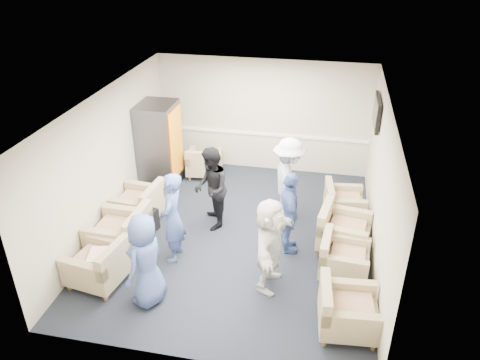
% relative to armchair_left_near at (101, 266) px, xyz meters
% --- Properties ---
extents(floor, '(6.00, 6.00, 0.00)m').
position_rel_armchair_left_near_xyz_m(floor, '(1.92, 1.75, -0.34)').
color(floor, black).
rests_on(floor, ground).
extents(ceiling, '(6.00, 6.00, 0.00)m').
position_rel_armchair_left_near_xyz_m(ceiling, '(1.92, 1.75, 2.36)').
color(ceiling, white).
rests_on(ceiling, back_wall).
extents(back_wall, '(5.00, 0.02, 2.70)m').
position_rel_armchair_left_near_xyz_m(back_wall, '(1.92, 4.75, 1.01)').
color(back_wall, beige).
rests_on(back_wall, floor).
extents(front_wall, '(5.00, 0.02, 2.70)m').
position_rel_armchair_left_near_xyz_m(front_wall, '(1.92, -1.25, 1.01)').
color(front_wall, beige).
rests_on(front_wall, floor).
extents(left_wall, '(0.02, 6.00, 2.70)m').
position_rel_armchair_left_near_xyz_m(left_wall, '(-0.58, 1.75, 1.01)').
color(left_wall, beige).
rests_on(left_wall, floor).
extents(right_wall, '(0.02, 6.00, 2.70)m').
position_rel_armchair_left_near_xyz_m(right_wall, '(4.42, 1.75, 1.01)').
color(right_wall, beige).
rests_on(right_wall, floor).
extents(chair_rail, '(4.98, 0.04, 0.06)m').
position_rel_armchair_left_near_xyz_m(chair_rail, '(1.92, 4.73, 0.56)').
color(chair_rail, white).
rests_on(chair_rail, back_wall).
extents(tv, '(0.10, 1.00, 0.58)m').
position_rel_armchair_left_near_xyz_m(tv, '(4.36, 3.55, 1.70)').
color(tv, black).
rests_on(tv, right_wall).
extents(armchair_left_near, '(0.99, 0.99, 0.69)m').
position_rel_armchair_left_near_xyz_m(armchair_left_near, '(0.00, 0.00, 0.00)').
color(armchair_left_near, tan).
rests_on(armchair_left_near, floor).
extents(armchair_left_mid, '(0.97, 0.97, 0.76)m').
position_rel_armchair_left_near_xyz_m(armchair_left_mid, '(0.01, 0.85, 0.04)').
color(armchair_left_mid, tan).
rests_on(armchair_left_mid, floor).
extents(armchair_left_far, '(0.97, 0.97, 0.71)m').
position_rel_armchair_left_near_xyz_m(armchair_left_far, '(-0.08, 1.90, 0.01)').
color(armchair_left_far, tan).
rests_on(armchair_left_far, floor).
extents(armchair_right_near, '(0.91, 0.91, 0.67)m').
position_rel_armchair_left_near_xyz_m(armchair_right_near, '(3.93, -0.27, -0.01)').
color(armchair_right_near, tan).
rests_on(armchair_right_near, floor).
extents(armchair_right_midnear, '(0.85, 0.85, 0.63)m').
position_rel_armchair_left_near_xyz_m(armchair_right_midnear, '(3.87, 0.99, -0.03)').
color(armchair_right_midnear, tan).
rests_on(armchair_right_midnear, floor).
extents(armchair_right_midfar, '(1.01, 1.01, 0.70)m').
position_rel_armchair_left_near_xyz_m(armchair_right_midfar, '(3.85, 1.78, 0.01)').
color(armchair_right_midfar, tan).
rests_on(armchair_right_midfar, floor).
extents(armchair_right_far, '(0.87, 0.87, 0.62)m').
position_rel_armchair_left_near_xyz_m(armchair_right_far, '(3.87, 2.86, -0.03)').
color(armchair_right_far, tan).
rests_on(armchair_right_far, floor).
extents(armchair_corner, '(0.88, 0.88, 0.63)m').
position_rel_armchair_left_near_xyz_m(armchair_corner, '(0.65, 4.06, -0.03)').
color(armchair_corner, tan).
rests_on(armchair_corner, floor).
extents(vending_machine, '(0.79, 0.93, 1.96)m').
position_rel_armchair_left_near_xyz_m(vending_machine, '(-0.17, 3.41, 0.64)').
color(vending_machine, '#4B4A52').
rests_on(vending_machine, floor).
extents(backpack, '(0.35, 0.29, 0.53)m').
position_rel_armchair_left_near_xyz_m(backpack, '(0.20, 1.65, -0.07)').
color(backpack, black).
rests_on(backpack, floor).
extents(pillow, '(0.41, 0.49, 0.12)m').
position_rel_armchair_left_near_xyz_m(pillow, '(-0.01, 0.01, 0.17)').
color(pillow, white).
rests_on(pillow, armchair_left_near).
extents(person_front_left, '(0.68, 0.87, 1.57)m').
position_rel_armchair_left_near_xyz_m(person_front_left, '(0.92, -0.25, 0.44)').
color(person_front_left, '#3E5696').
rests_on(person_front_left, floor).
extents(person_mid_left, '(0.43, 0.63, 1.68)m').
position_rel_armchair_left_near_xyz_m(person_mid_left, '(0.97, 0.88, 0.50)').
color(person_mid_left, '#3E5696').
rests_on(person_mid_left, floor).
extents(person_back_left, '(0.85, 0.96, 1.66)m').
position_rel_armchair_left_near_xyz_m(person_back_left, '(1.36, 2.03, 0.49)').
color(person_back_left, black).
rests_on(person_back_left, floor).
extents(person_back_right, '(0.93, 1.27, 1.76)m').
position_rel_armchair_left_near_xyz_m(person_back_right, '(2.78, 2.55, 0.54)').
color(person_back_right, silver).
rests_on(person_back_right, floor).
extents(person_mid_right, '(0.60, 0.99, 1.58)m').
position_rel_armchair_left_near_xyz_m(person_mid_right, '(2.91, 1.51, 0.44)').
color(person_mid_right, '#3E5696').
rests_on(person_mid_right, floor).
extents(person_front_right, '(0.64, 1.54, 1.61)m').
position_rel_armchair_left_near_xyz_m(person_front_right, '(2.71, 0.49, 0.46)').
color(person_front_right, silver).
rests_on(person_front_right, floor).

